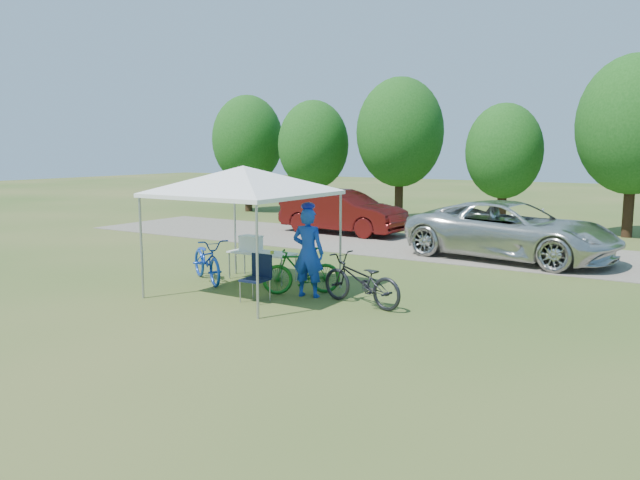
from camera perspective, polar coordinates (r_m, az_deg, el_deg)
The scene contains 14 objects.
ground at distance 13.60m, azimuth -6.84°, elevation -4.81°, with size 100.00×100.00×0.00m, color #2D5119.
gravel_strip at distance 20.34m, azimuth 7.40°, elevation -0.41°, with size 24.00×5.00×0.02m, color gray.
canopy at distance 13.25m, azimuth -7.04°, elevation 6.43°, with size 4.53×4.53×3.00m.
treeline at distance 25.83m, azimuth 12.61°, elevation 9.16°, with size 24.89×4.28×6.30m.
folding_table at distance 14.76m, azimuth -5.31°, elevation -1.27°, with size 1.62×0.68×0.67m.
folding_chair at distance 12.78m, azimuth -5.67°, elevation -3.06°, with size 0.50×0.52×0.95m.
cooler at distance 14.93m, azimuth -6.35°, elevation -0.29°, with size 0.51×0.35×0.37m.
ice_cream_cup at distance 14.51m, azimuth -4.41°, elevation -1.12°, with size 0.09×0.09×0.07m, color gold.
cyclist at distance 12.98m, azimuth -1.09°, elevation -1.16°, with size 0.68×0.45×1.87m, color #153BAB.
bike_blue at distance 14.76m, azimuth -10.27°, elevation -1.78°, with size 0.69×1.98×1.04m, color #1540BC.
bike_green at distance 13.30m, azimuth -1.71°, elevation -2.83°, with size 0.47×1.67×1.01m, color #16651A.
bike_dark at distance 12.36m, azimuth 3.75°, elevation -3.69°, with size 0.68×1.94×1.02m, color black.
minivan at distance 18.19m, azimuth 17.11°, elevation 0.85°, with size 2.67×5.80×1.61m, color silver.
sedan at distance 22.69m, azimuth 2.12°, elevation 2.59°, with size 1.66×4.76×1.57m, color #500F0D.
Camera 1 is at (8.32, -10.30, 3.08)m, focal length 35.00 mm.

